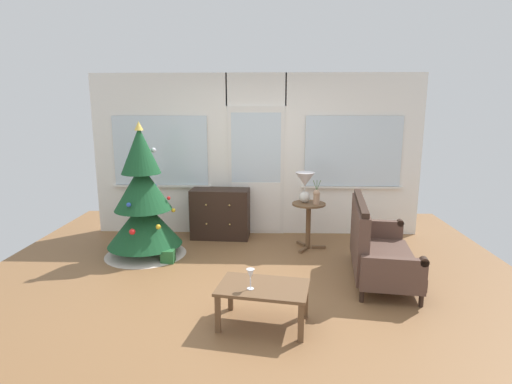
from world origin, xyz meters
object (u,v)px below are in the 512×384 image
at_px(settee_sofa, 375,247).
at_px(gift_box, 168,256).
at_px(dresser_cabinet, 220,214).
at_px(table_lamp, 305,183).
at_px(christmas_tree, 143,206).
at_px(coffee_table, 263,292).
at_px(wine_glass, 250,275).
at_px(flower_vase, 317,196).
at_px(side_table, 308,216).

bearing_deg(settee_sofa, gift_box, 171.63).
height_order(dresser_cabinet, table_lamp, table_lamp).
xyz_separation_m(christmas_tree, gift_box, (0.39, -0.30, -0.61)).
relative_size(christmas_tree, dresser_cabinet, 2.01).
height_order(coffee_table, wine_glass, wine_glass).
bearing_deg(settee_sofa, dresser_cabinet, 144.19).
xyz_separation_m(dresser_cabinet, flower_vase, (1.44, -0.54, 0.41)).
distance_m(table_lamp, gift_box, 2.15).
height_order(settee_sofa, flower_vase, flower_vase).
bearing_deg(dresser_cabinet, settee_sofa, -35.81).
relative_size(settee_sofa, gift_box, 9.29).
bearing_deg(christmas_tree, settee_sofa, -12.79).
bearing_deg(flower_vase, table_lamp, 147.99).
height_order(dresser_cabinet, wine_glass, dresser_cabinet).
xyz_separation_m(side_table, gift_box, (-1.91, -0.61, -0.40)).
relative_size(settee_sofa, side_table, 2.34).
relative_size(flower_vase, gift_box, 2.03).
xyz_separation_m(dresser_cabinet, gift_box, (-0.58, -1.09, -0.30)).
distance_m(coffee_table, gift_box, 2.03).
xyz_separation_m(dresser_cabinet, table_lamp, (1.28, -0.44, 0.58)).
bearing_deg(gift_box, christmas_tree, 142.61).
bearing_deg(gift_box, table_lamp, 19.45).
height_order(flower_vase, wine_glass, flower_vase).
xyz_separation_m(christmas_tree, coffee_table, (1.68, -1.84, -0.36)).
bearing_deg(gift_box, side_table, 17.81).
relative_size(side_table, wine_glass, 3.50).
distance_m(christmas_tree, flower_vase, 2.42).
relative_size(settee_sofa, wine_glass, 8.19).
height_order(settee_sofa, side_table, settee_sofa).
xyz_separation_m(table_lamp, coffee_table, (-0.56, -2.20, -0.63)).
relative_size(coffee_table, wine_glass, 4.70).
distance_m(side_table, coffee_table, 2.25).
bearing_deg(table_lamp, coffee_table, -104.27).
xyz_separation_m(christmas_tree, wine_glass, (1.57, -1.91, -0.17)).
bearing_deg(coffee_table, table_lamp, 75.73).
distance_m(settee_sofa, table_lamp, 1.42).
distance_m(dresser_cabinet, side_table, 1.42).
xyz_separation_m(side_table, coffee_table, (-0.62, -2.16, -0.15)).
bearing_deg(flower_vase, gift_box, -164.60).
bearing_deg(flower_vase, wine_glass, -111.07).
bearing_deg(gift_box, coffee_table, -50.00).
distance_m(dresser_cabinet, coffee_table, 2.73).
distance_m(dresser_cabinet, gift_box, 1.27).
height_order(settee_sofa, coffee_table, settee_sofa).
bearing_deg(dresser_cabinet, wine_glass, -77.43).
relative_size(christmas_tree, gift_box, 10.76).
bearing_deg(flower_vase, christmas_tree, -173.90).
bearing_deg(table_lamp, dresser_cabinet, 161.17).
bearing_deg(side_table, wine_glass, -108.26).
bearing_deg(side_table, flower_vase, -30.96).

